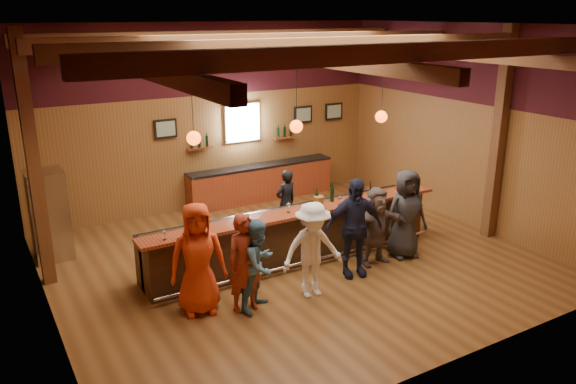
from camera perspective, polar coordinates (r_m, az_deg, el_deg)
name	(u,v)px	position (r m, az deg, el deg)	size (l,w,h in m)	color
room	(295,98)	(10.35, 0.69, 9.52)	(9.04, 9.00, 4.52)	brown
bar_counter	(293,234)	(11.14, 0.47, -4.25)	(6.30, 1.07, 1.11)	black
back_bar_cabinet	(261,182)	(14.64, -2.72, 0.99)	(4.00, 0.52, 0.95)	maroon
window	(242,123)	(14.29, -4.67, 7.03)	(0.95, 0.09, 0.95)	silver
framed_pictures	(273,118)	(14.66, -1.58, 7.56)	(5.35, 0.05, 0.45)	black
wine_shelves	(244,140)	(14.32, -4.51, 5.30)	(3.00, 0.18, 0.30)	maroon
pendant_lights	(296,126)	(10.38, 0.84, 6.72)	(4.24, 0.24, 1.37)	black
stainless_fridge	(49,215)	(11.99, -23.10, -2.18)	(0.70, 0.70, 1.80)	silver
customer_orange	(198,259)	(9.17, -9.15, -6.70)	(0.92, 0.60, 1.87)	red
customer_redvest	(245,263)	(9.17, -4.38, -7.21)	(0.61, 0.40, 1.67)	maroon
customer_denim	(259,264)	(9.24, -3.00, -7.36)	(0.76, 0.59, 1.56)	teal
customer_white	(312,250)	(9.59, 2.49, -5.91)	(1.10, 0.63, 1.70)	white
customer_navy	(354,228)	(10.36, 6.70, -3.61)	(1.10, 0.46, 1.88)	#1A1D35
customer_brown	(376,226)	(10.95, 8.94, -3.42)	(1.44, 0.46, 1.56)	#665651
customer_dark	(406,214)	(11.34, 11.88, -2.18)	(0.88, 0.57, 1.80)	#2B2B2E
bartender	(286,202)	(12.26, -0.21, -1.07)	(0.54, 0.35, 1.48)	black
ice_bucket	(319,202)	(10.82, 3.13, -1.00)	(0.20, 0.20, 0.22)	brown
bottle_a	(317,199)	(10.87, 2.93, -0.76)	(0.08, 0.08, 0.35)	black
bottle_b	(332,194)	(11.17, 4.50, -0.22)	(0.08, 0.08, 0.38)	black
glass_a	(164,233)	(9.50, -12.47, -4.10)	(0.07, 0.07, 0.17)	silver
glass_b	(196,227)	(9.67, -9.29, -3.52)	(0.07, 0.07, 0.16)	silver
glass_c	(238,217)	(10.01, -5.10, -2.59)	(0.07, 0.07, 0.17)	silver
glass_d	(247,216)	(10.00, -4.17, -2.49)	(0.08, 0.08, 0.19)	silver
glass_e	(289,206)	(10.52, 0.06, -1.38)	(0.08, 0.08, 0.19)	silver
glass_f	(340,199)	(11.00, 5.30, -0.67)	(0.08, 0.08, 0.17)	silver
glass_g	(353,192)	(11.41, 6.66, 0.02)	(0.08, 0.08, 0.18)	silver
glass_h	(375,190)	(11.58, 8.80, 0.22)	(0.09, 0.09, 0.19)	silver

